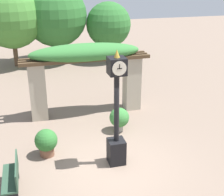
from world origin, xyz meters
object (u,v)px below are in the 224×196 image
at_px(pedestal_clock, 116,119).
at_px(potted_plant_near_right, 119,118).
at_px(potted_plant_near_left, 46,142).
at_px(park_bench, 13,177).

distance_m(pedestal_clock, potted_plant_near_right, 2.32).
relative_size(pedestal_clock, potted_plant_near_right, 3.94).
bearing_deg(pedestal_clock, potted_plant_near_left, 154.28).
relative_size(potted_plant_near_left, park_bench, 0.68).
xyz_separation_m(potted_plant_near_left, park_bench, (-1.01, -1.55, -0.07)).
bearing_deg(potted_plant_near_left, potted_plant_near_right, 20.04).
xyz_separation_m(pedestal_clock, potted_plant_near_left, (-2.05, 0.99, -1.01)).
distance_m(potted_plant_near_left, park_bench, 1.85).
height_order(pedestal_clock, park_bench, pedestal_clock).
bearing_deg(park_bench, potted_plant_near_left, 147.08).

